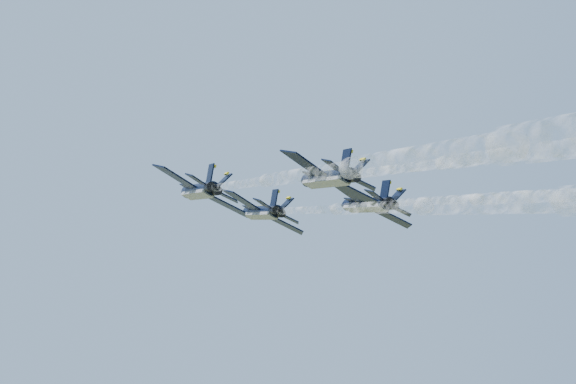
{
  "coord_description": "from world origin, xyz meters",
  "views": [
    {
      "loc": [
        -0.61,
        -99.98,
        74.14
      ],
      "look_at": [
        -3.01,
        1.41,
        96.61
      ],
      "focal_mm": 55.0,
      "sensor_mm": 36.0,
      "label": 1
    }
  ],
  "objects_px": {
    "jet_lead": "(261,212)",
    "jet_left": "(199,191)",
    "jet_right": "(366,205)",
    "jet_slot": "(326,179)"
  },
  "relations": [
    {
      "from": "jet_lead",
      "to": "jet_right",
      "type": "relative_size",
      "value": 1.0
    },
    {
      "from": "jet_slot",
      "to": "jet_lead",
      "type": "bearing_deg",
      "value": 90.41
    },
    {
      "from": "jet_slot",
      "to": "jet_right",
      "type": "bearing_deg",
      "value": 46.88
    },
    {
      "from": "jet_right",
      "to": "jet_slot",
      "type": "relative_size",
      "value": 1.0
    },
    {
      "from": "jet_lead",
      "to": "jet_slot",
      "type": "bearing_deg",
      "value": -89.59
    },
    {
      "from": "jet_left",
      "to": "jet_slot",
      "type": "relative_size",
      "value": 1.0
    },
    {
      "from": "jet_lead",
      "to": "jet_left",
      "type": "height_order",
      "value": "same"
    },
    {
      "from": "jet_lead",
      "to": "jet_right",
      "type": "distance_m",
      "value": 13.65
    },
    {
      "from": "jet_slot",
      "to": "jet_left",
      "type": "bearing_deg",
      "value": 135.31
    },
    {
      "from": "jet_lead",
      "to": "jet_left",
      "type": "relative_size",
      "value": 1.0
    }
  ]
}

